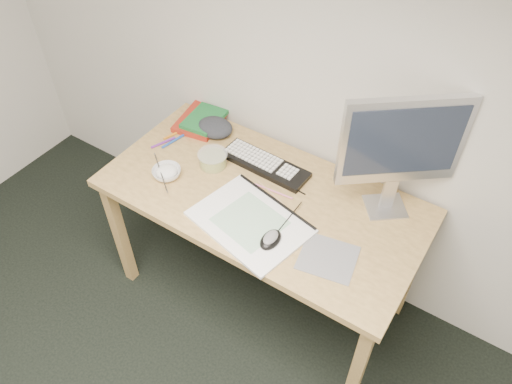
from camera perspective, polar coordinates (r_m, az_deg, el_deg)
desk at (r=2.21m, az=0.67°, el=-1.83°), size 1.40×0.70×0.75m
mousepad at (r=1.95m, az=8.22°, el=-7.44°), size 0.25×0.23×0.00m
sketchpad at (r=2.03m, az=-0.71°, el=-3.47°), size 0.52×0.42×0.01m
keyboard at (r=2.27m, az=1.03°, el=3.16°), size 0.43×0.15×0.02m
monitor at (r=1.94m, az=16.33°, el=5.23°), size 0.39×0.32×0.55m
mouse at (r=1.95m, az=1.69°, el=-5.24°), size 0.07×0.11×0.04m
rice_bowl at (r=2.25m, az=-10.17°, el=2.17°), size 0.15×0.15×0.04m
chopsticks at (r=2.22m, az=-10.82°, el=2.21°), size 0.22×0.17×0.02m
fruit_tub at (r=2.27m, az=-4.95°, el=3.75°), size 0.15×0.15×0.07m
book_red at (r=2.54m, az=-6.27°, el=8.20°), size 0.24×0.30×0.03m
book_green at (r=2.50m, az=-5.93°, el=8.30°), size 0.18×0.23×0.02m
cloth_lump at (r=2.45m, az=-4.72°, el=7.35°), size 0.18×0.16×0.06m
pencil_pink at (r=2.16m, az=1.99°, el=0.11°), size 0.19×0.02×0.01m
pencil_tan at (r=2.15m, az=1.76°, el=-0.15°), size 0.18×0.07×0.01m
pencil_black at (r=2.19m, az=3.83°, el=0.70°), size 0.17×0.02×0.01m
marker_blue at (r=2.43m, az=-9.47°, el=5.75°), size 0.04×0.13×0.01m
marker_orange at (r=2.48m, az=-9.27°, el=6.60°), size 0.05×0.12×0.01m
marker_purple at (r=2.44m, az=-10.57°, el=5.58°), size 0.06×0.12×0.01m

